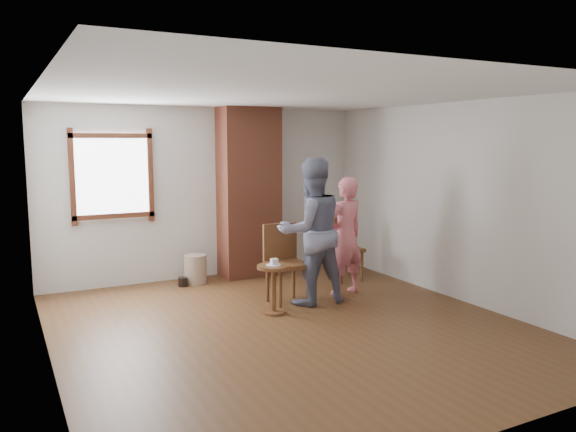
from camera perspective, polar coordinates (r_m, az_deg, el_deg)
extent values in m
plane|color=brown|center=(6.49, 0.21, -11.19)|extent=(5.50, 5.50, 0.00)
cube|color=silver|center=(8.70, -8.27, 2.34)|extent=(5.00, 0.04, 2.60)
cube|color=silver|center=(5.50, -23.50, -1.29)|extent=(0.04, 5.50, 2.60)
cube|color=silver|center=(7.67, 16.97, 1.38)|extent=(0.04, 5.50, 2.60)
cube|color=white|center=(6.16, 0.22, 12.36)|extent=(5.00, 5.50, 0.04)
cube|color=#5A2C1A|center=(8.29, -17.40, 3.88)|extent=(1.14, 0.06, 1.34)
cube|color=white|center=(8.31, -17.43, 3.89)|extent=(1.00, 0.02, 1.20)
cube|color=#A4543A|center=(8.69, -3.98, 2.39)|extent=(0.90, 0.50, 2.60)
cylinder|color=tan|center=(8.45, -9.38, -5.33)|extent=(0.42, 0.42, 0.43)
cylinder|color=black|center=(8.32, -10.64, -6.59)|extent=(0.17, 0.17, 0.13)
cube|color=brown|center=(7.24, -0.07, -4.97)|extent=(0.48, 0.48, 0.06)
cylinder|color=brown|center=(7.05, -0.77, -7.47)|extent=(0.05, 0.05, 0.51)
cylinder|color=brown|center=(7.22, 2.01, -7.10)|extent=(0.05, 0.05, 0.51)
cylinder|color=brown|center=(7.39, -2.10, -6.76)|extent=(0.05, 0.05, 0.51)
cylinder|color=brown|center=(7.55, 0.58, -6.44)|extent=(0.05, 0.05, 0.51)
cube|color=brown|center=(7.38, -0.83, -2.71)|extent=(0.48, 0.05, 0.51)
cube|color=brown|center=(8.49, 5.87, -3.39)|extent=(0.45, 0.45, 0.05)
cylinder|color=brown|center=(8.30, 5.48, -5.31)|extent=(0.04, 0.04, 0.47)
cylinder|color=brown|center=(8.49, 7.52, -5.05)|extent=(0.04, 0.04, 0.47)
cylinder|color=brown|center=(8.60, 4.19, -4.85)|extent=(0.04, 0.04, 0.47)
cylinder|color=brown|center=(8.78, 6.20, -4.60)|extent=(0.04, 0.04, 0.47)
cube|color=brown|center=(8.62, 5.17, -1.62)|extent=(0.44, 0.05, 0.47)
cylinder|color=brown|center=(6.82, -1.48, -5.19)|extent=(0.40, 0.40, 0.04)
cylinder|color=brown|center=(6.89, -1.48, -7.54)|extent=(0.06, 0.06, 0.54)
cylinder|color=brown|center=(6.96, -1.47, -9.73)|extent=(0.28, 0.28, 0.03)
cylinder|color=white|center=(6.81, -1.48, -4.99)|extent=(0.18, 0.18, 0.01)
cube|color=white|center=(6.81, -1.41, -4.70)|extent=(0.08, 0.07, 0.06)
imported|color=#141739|center=(7.19, 2.35, -1.57)|extent=(0.93, 0.73, 1.89)
imported|color=#DE6F78|center=(7.69, 5.83, -2.03)|extent=(0.64, 0.48, 1.61)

